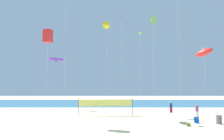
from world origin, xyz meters
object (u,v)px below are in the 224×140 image
Objects in this scene: kite_violet_tube at (55,59)px; beachgoer_plum_shirt at (196,110)px; trash_barrel at (218,120)px; kite_black_diamond at (120,23)px; beachgoer_navy_shirt at (170,107)px; beach_handbag at (187,125)px; kite_red_box at (47,36)px; kite_lime_delta at (151,20)px; kite_lime_diamond at (139,35)px; kite_yellow_delta at (106,25)px; kite_cyan_diamond at (175,0)px; kite_red_inflatable at (203,53)px; folding_beach_chair at (196,121)px; volleyball_net at (105,104)px.

beachgoer_plum_shirt is at bearing -25.03° from kite_violet_tube.
trash_barrel is 23.45m from kite_black_diamond.
beachgoer_navy_shirt is 4.21× the size of beach_handbag.
kite_red_box is 18.12m from kite_black_diamond.
kite_violet_tube is (-20.68, 9.65, 7.67)m from beachgoer_plum_shirt.
kite_lime_delta is (-5.16, 9.74, 13.71)m from trash_barrel.
kite_lime_diamond reaches higher than trash_barrel.
beachgoer_plum_shirt is 4.65m from trash_barrel.
beachgoer_navy_shirt is 13.62m from kite_lime_diamond.
kite_cyan_diamond reaches higher than kite_yellow_delta.
kite_lime_delta is 1.70× the size of kite_violet_tube.
kite_violet_tube is at bearing 146.09° from trash_barrel.
kite_red_inflatable is (2.13, -7.17, 7.14)m from beachgoer_navy_shirt.
kite_lime_delta reaches higher than kite_violet_tube.
kite_red_inflatable reaches higher than beachgoer_navy_shirt.
folding_beach_chair is at bearing -76.29° from kite_lime_diamond.
beachgoer_plum_shirt is 0.20× the size of kite_red_inflatable.
kite_lime_delta reaches higher than kite_red_box.
kite_red_box is 0.76× the size of kite_yellow_delta.
beachgoer_plum_shirt is at bearing -172.81° from beachgoer_navy_shirt.
folding_beach_chair is 2.97m from trash_barrel.
kite_lime_delta reaches higher than beachgoer_plum_shirt.
kite_black_diamond reaches higher than kite_yellow_delta.
folding_beach_chair is 0.10× the size of kite_red_inflatable.
volleyball_net is at bearing 41.22° from kite_red_box.
volleyball_net reaches higher than beachgoer_navy_shirt.
kite_yellow_delta is at bearing 50.60° from kite_red_box.
volleyball_net is 0.49× the size of kite_lime_delta.
beachgoer_navy_shirt is 10.34m from kite_red_inflatable.
kite_violet_tube is (-8.92, 8.27, 6.94)m from volleyball_net.
beachgoer_plum_shirt is 16.60m from kite_lime_diamond.
kite_violet_tube is at bearing 138.52° from beach_handbag.
kite_red_inflatable is at bearing -34.19° from beachgoer_plum_shirt.
beachgoer_plum_shirt is 20.21m from kite_cyan_diamond.
volleyball_net is at bearing -133.78° from beachgoer_plum_shirt.
kite_black_diamond reaches higher than folding_beach_chair.
kite_lime_delta reaches higher than kite_red_inflatable.
folding_beach_chair is 18.26m from kite_yellow_delta.
trash_barrel is at bearing -5.04° from folding_beach_chair.
kite_black_diamond is at bearing 36.13° from beachgoer_navy_shirt.
beachgoer_plum_shirt is 0.23× the size of volleyball_net.
beachgoer_plum_shirt is at bearing 12.92° from kite_red_box.
volleyball_net reaches higher than beach_handbag.
kite_black_diamond is at bearing 4.70° from kite_violet_tube.
beachgoer_navy_shirt is at bearing -119.66° from kite_cyan_diamond.
folding_beach_chair is 17.65m from kite_lime_delta.
kite_black_diamond reaches higher than beachgoer_plum_shirt.
kite_red_box is at bearing -145.33° from kite_lime_delta.
kite_black_diamond is at bearing 74.86° from volleyball_net.
beachgoer_plum_shirt is at bearing -17.06° from kite_yellow_delta.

